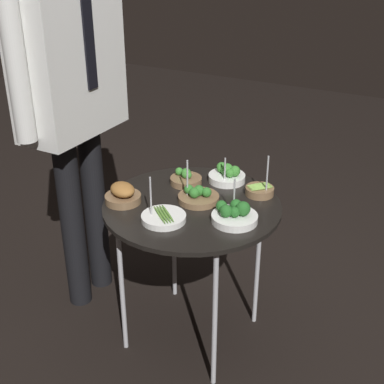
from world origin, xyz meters
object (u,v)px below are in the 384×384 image
Objects in this scene: bowl_broccoli_front_left at (234,214)px; waiter_figure at (69,77)px; bowl_broccoli_near_rim at (198,196)px; bowl_roast_mid_left at (123,194)px; bowl_asparagus_front_center at (260,190)px; bowl_broccoli_back_right at (186,179)px; bowl_broccoli_front_right at (227,175)px; serving_cart at (192,213)px; bowl_asparagus_mid_right at (164,217)px.

waiter_figure is at bearing 84.01° from bowl_broccoli_front_left.
bowl_broccoli_front_left is 1.00× the size of bowl_broccoli_near_rim.
bowl_roast_mid_left is 0.09× the size of waiter_figure.
bowl_broccoli_near_rim is 0.25m from bowl_asparagus_front_center.
bowl_asparagus_front_center reaches higher than bowl_broccoli_back_right.
bowl_broccoli_back_right is 0.75× the size of bowl_asparagus_front_center.
bowl_broccoli_back_right is 0.85× the size of bowl_broccoli_front_right.
bowl_asparagus_front_center reaches higher than serving_cart.
bowl_asparagus_mid_right is at bearing 170.10° from serving_cart.
bowl_roast_mid_left is at bearing 125.25° from bowl_asparagus_front_center.
bowl_asparagus_mid_right is (-0.31, -0.08, -0.01)m from bowl_broccoli_back_right.
bowl_asparagus_front_center is 0.54m from bowl_roast_mid_left.
bowl_asparagus_front_center is (0.05, -0.31, -0.00)m from bowl_broccoli_back_right.
bowl_roast_mid_left is 0.53m from waiter_figure.
bowl_broccoli_front_left is at bearing -95.99° from waiter_figure.
bowl_roast_mid_left is at bearing 119.93° from bowl_broccoli_near_rim.
serving_cart is at bearing -93.47° from waiter_figure.
bowl_broccoli_front_right is at bearing -70.99° from waiter_figure.
bowl_broccoli_front_right is (0.25, -0.03, 0.07)m from serving_cart.
bowl_asparagus_mid_right is 0.43m from bowl_asparagus_front_center.
bowl_asparagus_front_center is at bearing -106.85° from bowl_broccoli_front_right.
bowl_broccoli_near_rim is at bearing 174.06° from bowl_broccoli_front_right.
bowl_asparagus_front_center is 0.10× the size of waiter_figure.
serving_cart is 0.26m from bowl_broccoli_front_right.
bowl_broccoli_near_rim is (0.19, -0.04, 0.01)m from bowl_asparagus_mid_right.
serving_cart is 0.07m from bowl_broccoli_near_rim.
bowl_broccoli_near_rim reaches higher than bowl_broccoli_back_right.
bowl_broccoli_near_rim reaches higher than bowl_broccoli_front_right.
serving_cart is 4.03× the size of bowl_asparagus_mid_right.
bowl_broccoli_front_left is 1.29× the size of bowl_broccoli_back_right.
waiter_figure reaches higher than bowl_roast_mid_left.
bowl_asparagus_mid_right is 0.22m from bowl_roast_mid_left.
bowl_broccoli_front_left is at bearing -121.84° from bowl_broccoli_back_right.
bowl_broccoli_near_rim is (-0.22, 0.02, -0.01)m from bowl_broccoli_front_right.
serving_cart is 0.19m from bowl_broccoli_back_right.
bowl_asparagus_front_center is (0.17, -0.19, -0.00)m from bowl_broccoli_near_rim.
bowl_asparagus_front_center reaches higher than bowl_roast_mid_left.
bowl_broccoli_back_right is at bearing 46.05° from bowl_broccoli_near_rim.
serving_cart is 0.18m from bowl_asparagus_mid_right.
bowl_broccoli_back_right is 0.77× the size of bowl_broccoli_near_rim.
waiter_figure reaches higher than serving_cart.
bowl_broccoli_near_rim is 1.19× the size of bowl_roast_mid_left.
bowl_asparagus_front_center is at bearing -48.61° from bowl_broccoli_near_rim.
bowl_broccoli_front_right is at bearing -37.15° from bowl_roast_mid_left.
bowl_broccoli_front_left reaches higher than bowl_broccoli_front_right.
bowl_asparagus_front_center is at bearing -45.54° from serving_cart.
bowl_asparagus_mid_right is 0.98× the size of bowl_asparagus_front_center.
bowl_broccoli_front_right is 0.88× the size of bowl_asparagus_front_center.
bowl_asparagus_mid_right reaches higher than bowl_broccoli_back_right.
bowl_roast_mid_left is (-0.07, 0.44, 0.00)m from bowl_broccoli_front_left.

